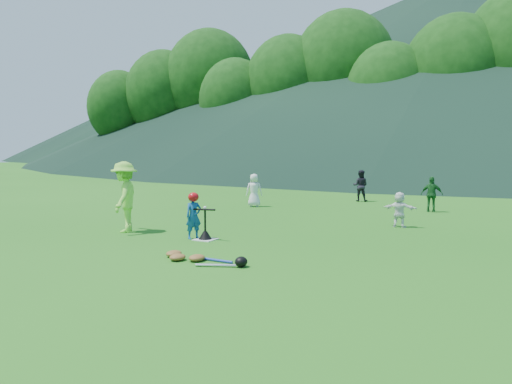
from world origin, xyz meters
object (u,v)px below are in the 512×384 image
fielder_a (254,190)px  fielder_d (400,209)px  batter_child (194,216)px  equipment_pile (196,258)px  fielder_b (360,186)px  home_plate (205,239)px  adult_coach (124,197)px  fielder_c (432,194)px  batting_tee (205,234)px

fielder_a → fielder_d: 6.02m
fielder_a → fielder_d: (5.56, -2.31, -0.12)m
batter_child → equipment_pile: size_ratio=0.58×
batter_child → fielder_b: bearing=24.2°
home_plate → equipment_pile: 2.16m
adult_coach → fielder_a: (0.35, 6.24, -0.29)m
fielder_b → fielder_c: bearing=137.8°
fielder_b → fielder_d: fielder_b is taller
batter_child → fielder_c: size_ratio=0.90×
batter_child → fielder_b: 9.80m
batter_child → adult_coach: size_ratio=0.60×
home_plate → fielder_a: bearing=108.0°
batting_tee → equipment_pile: bearing=-60.9°
batter_child → fielder_d: size_ratio=1.11×
fielder_a → fielder_c: size_ratio=1.01×
home_plate → fielder_b: fielder_b is taller
fielder_c → home_plate: bearing=55.2°
fielder_b → adult_coach: bearing=65.2°
home_plate → fielder_d: fielder_d is taller
adult_coach → batting_tee: bearing=63.1°
fielder_a → fielder_d: fielder_a is taller
adult_coach → fielder_d: size_ratio=1.87×
fielder_c → fielder_d: size_ratio=1.23×
fielder_d → equipment_pile: bearing=67.8°
fielder_d → equipment_pile: fielder_d is taller
fielder_d → equipment_pile: size_ratio=0.52×
batter_child → fielder_a: fielder_a is taller
fielder_b → fielder_c: 3.66m
fielder_c → equipment_pile: bearing=65.6°
fielder_a → home_plate: bearing=79.2°
adult_coach → fielder_d: adult_coach is taller
adult_coach → batting_tee: 2.48m
fielder_c → adult_coach: bearing=42.8°
fielder_b → batting_tee: (-0.84, -9.73, -0.48)m
batter_child → fielder_b: fielder_b is taller
fielder_c → fielder_d: fielder_c is taller
adult_coach → fielder_d: (5.90, 3.93, -0.41)m
adult_coach → fielder_c: bearing=113.6°
fielder_c → equipment_pile: fielder_c is taller
fielder_c → equipment_pile: 9.90m
fielder_d → equipment_pile: (-2.49, -5.80, -0.40)m
fielder_c → fielder_d: bearing=77.6°
fielder_d → home_plate: bearing=48.9°
home_plate → batting_tee: size_ratio=0.66×
home_plate → batter_child: batter_child is taller
fielder_b → fielder_c: fielder_b is taller
batting_tee → equipment_pile: batting_tee is taller
fielder_c → batting_tee: size_ratio=1.71×
home_plate → fielder_c: (3.81, 7.60, 0.57)m
fielder_d → batting_tee: 5.28m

